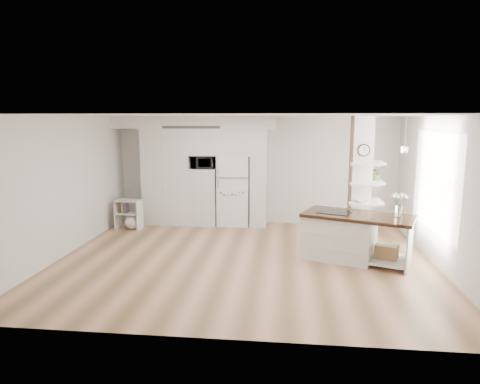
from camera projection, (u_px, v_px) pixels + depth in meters
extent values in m
cube|color=tan|center=(244.00, 259.00, 8.13)|extent=(7.00, 6.00, 0.01)
cube|color=white|center=(244.00, 115.00, 7.68)|extent=(7.00, 6.00, 0.04)
cube|color=silver|center=(256.00, 170.00, 10.84)|extent=(7.00, 0.04, 2.70)
cube|color=silver|center=(219.00, 231.00, 4.97)|extent=(7.00, 0.04, 2.70)
cube|color=silver|center=(65.00, 186.00, 8.28)|extent=(0.04, 6.00, 2.70)
cube|color=silver|center=(441.00, 193.00, 7.53)|extent=(0.04, 6.00, 2.70)
cube|color=silver|center=(168.00, 176.00, 10.79)|extent=(1.20, 0.65, 2.40)
cube|color=silver|center=(204.00, 196.00, 10.77)|extent=(0.65, 0.65, 1.42)
cube|color=silver|center=(204.00, 142.00, 10.54)|extent=(0.65, 0.65, 0.65)
cube|color=silver|center=(234.00, 142.00, 10.46)|extent=(0.85, 0.65, 0.65)
cube|color=silver|center=(259.00, 178.00, 10.54)|extent=(0.40, 0.65, 2.40)
cube|color=silver|center=(194.00, 122.00, 10.46)|extent=(4.00, 0.70, 0.30)
cube|color=#262626|center=(191.00, 127.00, 10.14)|extent=(1.40, 0.04, 0.06)
cube|color=white|center=(234.00, 190.00, 10.67)|extent=(0.78, 0.66, 1.75)
cube|color=#B2B2B7|center=(232.00, 178.00, 10.27)|extent=(0.78, 0.01, 0.03)
cube|color=silver|center=(360.00, 182.00, 8.83)|extent=(0.40, 0.40, 2.70)
cube|color=#9B7056|center=(350.00, 182.00, 8.86)|extent=(0.02, 0.40, 2.70)
cube|color=#9B7056|center=(359.00, 181.00, 9.04)|extent=(0.40, 0.02, 2.70)
cylinder|color=black|center=(364.00, 150.00, 8.52)|extent=(0.25, 0.03, 0.25)
cylinder|color=white|center=(364.00, 150.00, 8.50)|extent=(0.21, 0.01, 0.21)
plane|color=white|center=(435.00, 182.00, 7.80)|extent=(0.00, 2.40, 2.40)
cylinder|color=white|center=(338.00, 148.00, 7.74)|extent=(0.12, 0.12, 0.10)
cube|color=silver|center=(339.00, 237.00, 8.16)|extent=(1.50, 1.25, 0.83)
cube|color=silver|center=(389.00, 259.00, 7.79)|extent=(0.95, 1.03, 0.04)
cube|color=silver|center=(409.00, 246.00, 7.59)|extent=(0.33, 0.79, 0.83)
cube|color=#392211|center=(358.00, 216.00, 7.93)|extent=(2.18, 1.59, 0.06)
cube|color=black|center=(335.00, 212.00, 8.13)|extent=(0.73, 0.67, 0.01)
cube|color=tan|center=(387.00, 252.00, 7.79)|extent=(0.48, 0.42, 0.25)
cylinder|color=white|center=(399.00, 211.00, 7.68)|extent=(0.12, 0.12, 0.22)
cube|color=silver|center=(118.00, 214.00, 10.38)|extent=(0.06, 0.35, 0.71)
cube|color=silver|center=(140.00, 215.00, 10.27)|extent=(0.06, 0.35, 0.71)
cube|color=silver|center=(128.00, 201.00, 10.27)|extent=(0.63, 0.40, 0.03)
cube|color=silver|center=(129.00, 213.00, 10.32)|extent=(0.60, 0.40, 0.03)
sphere|color=white|center=(132.00, 222.00, 10.34)|extent=(0.35, 0.35, 0.35)
imported|color=#3E6829|center=(365.00, 252.00, 7.89)|extent=(0.28, 0.24, 0.43)
imported|color=#3E6829|center=(342.00, 236.00, 8.92)|extent=(0.28, 0.28, 0.45)
imported|color=#2D2D2D|center=(203.00, 162.00, 10.58)|extent=(0.54, 0.37, 0.30)
imported|color=#3E6829|center=(376.00, 173.00, 8.87)|extent=(0.27, 0.23, 0.30)
imported|color=white|center=(362.00, 201.00, 8.60)|extent=(0.22, 0.22, 0.05)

